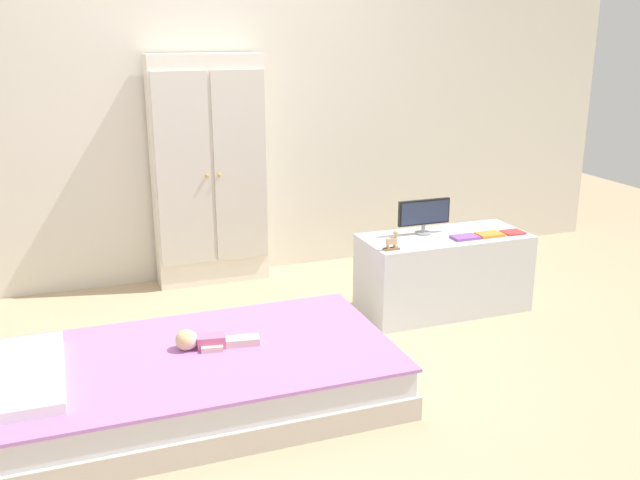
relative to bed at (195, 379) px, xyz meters
The scene contains 12 objects.
ground_plane 0.49m from the bed, 27.76° to the left, with size 10.00×10.00×0.02m, color tan.
back_wall 2.22m from the bed, 76.81° to the left, with size 6.40×0.05×2.70m, color silver.
bed is the anchor object (origin of this frame).
pillow 0.74m from the bed, behind, with size 0.32×0.72×0.05m, color white.
doll 0.18m from the bed, 48.63° to the left, with size 0.39×0.15×0.10m.
wardrobe 1.82m from the bed, 75.15° to the left, with size 0.75×0.25×1.53m.
tv_stand 1.77m from the bed, 20.71° to the left, with size 1.02×0.45×0.48m, color silver.
tv_monitor 1.77m from the bed, 24.42° to the left, with size 0.34×0.10×0.21m.
rocking_horse_toy 1.38m from the bed, 21.21° to the left, with size 0.09×0.04×0.11m.
book_purple 1.85m from the bed, 16.86° to the left, with size 0.16×0.10×0.02m, color #8E51B2.
book_orange 2.01m from the bed, 15.43° to the left, with size 0.16×0.11×0.02m, color orange.
book_red 2.17m from the bed, 14.24° to the left, with size 0.12×0.11×0.01m, color #CC3838.
Camera 1 is at (-0.90, -3.20, 1.69)m, focal length 39.78 mm.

